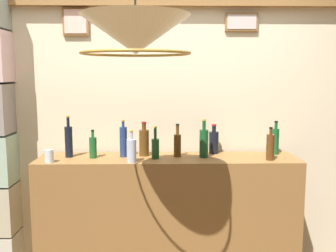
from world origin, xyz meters
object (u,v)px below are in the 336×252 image
(liquor_bottle_brandy, at_px, (204,143))
(liquor_bottle_tequila, at_px, (131,150))
(pendant_lamp, at_px, (136,36))
(liquor_bottle_scotch, at_px, (177,144))
(glass_tumbler_rocks, at_px, (49,156))
(liquor_bottle_port, at_px, (270,147))
(liquor_bottle_rye, at_px, (155,147))
(liquor_bottle_amaro, at_px, (144,142))
(liquor_bottle_bourbon, at_px, (93,147))
(liquor_bottle_vermouth, at_px, (275,141))
(liquor_bottle_rum, at_px, (214,142))
(liquor_bottle_gin, at_px, (123,141))
(liquor_bottle_vodka, at_px, (69,141))

(liquor_bottle_brandy, bearing_deg, liquor_bottle_tequila, -164.47)
(pendant_lamp, bearing_deg, liquor_bottle_scotch, 70.24)
(glass_tumbler_rocks, bearing_deg, liquor_bottle_tequila, -0.53)
(liquor_bottle_port, bearing_deg, liquor_bottle_rye, 175.89)
(liquor_bottle_scotch, distance_m, liquor_bottle_amaro, 0.26)
(liquor_bottle_bourbon, bearing_deg, glass_tumbler_rocks, -153.53)
(liquor_bottle_brandy, height_order, glass_tumbler_rocks, liquor_bottle_brandy)
(liquor_bottle_scotch, height_order, glass_tumbler_rocks, liquor_bottle_scotch)
(liquor_bottle_scotch, xyz_separation_m, liquor_bottle_port, (0.68, -0.14, 0.00))
(liquor_bottle_vermouth, bearing_deg, liquor_bottle_amaro, -178.41)
(liquor_bottle_scotch, xyz_separation_m, liquor_bottle_amaro, (-0.26, 0.04, 0.01))
(liquor_bottle_amaro, xyz_separation_m, glass_tumbler_rocks, (-0.68, -0.22, -0.06))
(liquor_bottle_amaro, distance_m, liquor_bottle_brandy, 0.46)
(liquor_bottle_rum, bearing_deg, liquor_bottle_brandy, -122.78)
(liquor_bottle_gin, relative_size, glass_tumbler_rocks, 3.06)
(liquor_bottle_amaro, height_order, liquor_bottle_rum, liquor_bottle_amaro)
(liquor_bottle_port, distance_m, liquor_bottle_gin, 1.11)
(liquor_bottle_scotch, height_order, pendant_lamp, pendant_lamp)
(glass_tumbler_rocks, bearing_deg, liquor_bottle_port, 1.59)
(liquor_bottle_vermouth, height_order, liquor_bottle_rum, liquor_bottle_vermouth)
(liquor_bottle_amaro, relative_size, liquor_bottle_brandy, 0.91)
(liquor_bottle_port, bearing_deg, liquor_bottle_gin, 172.94)
(liquor_bottle_port, bearing_deg, liquor_bottle_amaro, 169.37)
(liquor_bottle_tequila, xyz_separation_m, liquor_bottle_rum, (0.64, 0.30, 0.01))
(liquor_bottle_bourbon, xyz_separation_m, liquor_bottle_amaro, (0.38, 0.08, 0.02))
(liquor_bottle_vodka, distance_m, pendant_lamp, 1.18)
(liquor_bottle_scotch, relative_size, liquor_bottle_gin, 0.88)
(liquor_bottle_bourbon, bearing_deg, pendant_lamp, -62.08)
(liquor_bottle_rum, bearing_deg, glass_tumbler_rocks, -166.50)
(liquor_bottle_vermouth, bearing_deg, pendant_lamp, -142.21)
(liquor_bottle_bourbon, xyz_separation_m, glass_tumbler_rocks, (-0.29, -0.14, -0.04))
(liquor_bottle_bourbon, height_order, liquor_bottle_amaro, liquor_bottle_amaro)
(liquor_bottle_vermouth, height_order, liquor_bottle_gin, liquor_bottle_gin)
(liquor_bottle_port, xyz_separation_m, glass_tumbler_rocks, (-1.62, -0.04, -0.05))
(liquor_bottle_vermouth, height_order, liquor_bottle_vodka, liquor_bottle_vodka)
(liquor_bottle_rum, bearing_deg, liquor_bottle_scotch, -159.09)
(liquor_bottle_rum, relative_size, liquor_bottle_brandy, 0.80)
(liquor_bottle_amaro, relative_size, pendant_lamp, 0.43)
(liquor_bottle_vermouth, distance_m, pendant_lamp, 1.52)
(liquor_bottle_port, height_order, liquor_bottle_brandy, liquor_bottle_brandy)
(liquor_bottle_vermouth, relative_size, liquor_bottle_port, 1.08)
(liquor_bottle_gin, relative_size, liquor_bottle_brandy, 0.98)
(liquor_bottle_port, bearing_deg, liquor_bottle_brandy, 168.30)
(liquor_bottle_gin, bearing_deg, pendant_lamp, -78.75)
(glass_tumbler_rocks, height_order, pendant_lamp, pendant_lamp)
(liquor_bottle_bourbon, distance_m, liquor_bottle_rye, 0.48)
(liquor_bottle_vermouth, bearing_deg, liquor_bottle_vodka, -177.51)
(liquor_bottle_amaro, bearing_deg, liquor_bottle_vodka, -175.88)
(liquor_bottle_rye, height_order, liquor_bottle_brandy, liquor_bottle_brandy)
(liquor_bottle_tequila, height_order, liquor_bottle_vodka, liquor_bottle_vodka)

